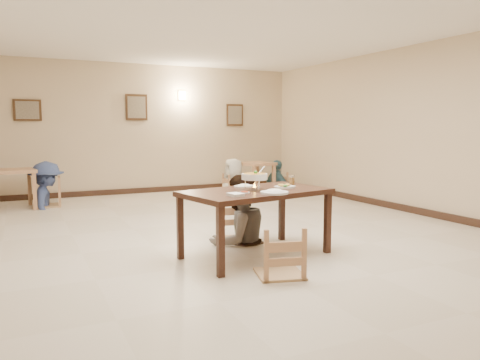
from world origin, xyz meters
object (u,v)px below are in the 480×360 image
drink_glass (292,181)px  bg_diner_d (277,160)px  bg_chair_lr (46,179)px  bg_chair_rr (277,174)px  curry_warmer (254,177)px  bg_diner_c (233,159)px  bg_diner_b (45,161)px  chair_far (235,204)px  bg_table_left (13,177)px  bg_table_right (256,168)px  bg_chair_rl (233,175)px  chair_near (280,228)px  main_table (256,197)px  main_diner (239,175)px

drink_glass → bg_diner_d: size_ratio=0.09×
bg_chair_lr → bg_chair_rr: (5.13, -0.09, -0.10)m
curry_warmer → drink_glass: curry_warmer is taller
bg_chair_rr → bg_diner_c: (-1.12, 0.07, 0.38)m
bg_diner_b → chair_far: bearing=-146.5°
curry_warmer → bg_diner_b: bearing=112.4°
bg_table_left → bg_chair_rr: bearing=-0.5°
chair_far → bg_table_left: bearing=136.4°
bg_table_right → curry_warmer: bearing=-117.6°
bg_table_left → bg_diner_c: 4.60m
bg_chair_lr → bg_diner_d: (5.13, -0.09, 0.23)m
bg_chair_rr → bg_table_right: bearing=-97.7°
bg_table_right → bg_chair_lr: size_ratio=0.80×
drink_glass → bg_chair_rr: (2.46, 4.64, -0.43)m
curry_warmer → bg_diner_d: size_ratio=0.22×
bg_table_right → bg_chair_rl: bearing=175.2°
bg_chair_rr → bg_diner_d: 0.33m
drink_glass → chair_near: bearing=-127.5°
main_table → main_diner: 0.74m
bg_chair_lr → main_table: bearing=27.2°
curry_warmer → bg_table_left: bearing=118.1°
main_table → bg_diner_c: (1.96, 4.90, 0.10)m
drink_glass → main_table: bearing=-163.9°
bg_diner_d → main_diner: bearing=134.9°
bg_chair_rr → bg_diner_d: (0.00, -0.00, 0.33)m
chair_far → bg_chair_lr: (-2.15, 4.12, 0.03)m
bg_diner_b → bg_diner_c: size_ratio=1.08×
bg_table_right → bg_diner_d: (0.56, -0.03, 0.18)m
bg_diner_c → bg_diner_d: bearing=93.2°
chair_near → bg_chair_rl: 6.04m
drink_glass → bg_diner_b: (-2.67, 4.74, 0.02)m
chair_near → drink_glass: chair_near is taller
chair_near → main_table: bearing=-83.1°
bg_chair_lr → bg_diner_c: 4.03m
bg_table_right → bg_diner_c: 0.61m
chair_far → bg_diner_b: bearing=130.2°
drink_glass → bg_chair_lr: bearing=119.4°
bg_table_left → bg_chair_lr: 0.59m
chair_far → bg_table_right: (2.43, 4.06, 0.08)m
drink_glass → bg_table_left: bearing=124.7°
curry_warmer → drink_glass: 0.68m
bg_chair_rl → bg_diner_c: (0.00, -0.00, 0.38)m
bg_diner_b → bg_diner_d: size_ratio=1.16×
chair_far → chair_near: 1.58m
chair_far → drink_glass: size_ratio=7.66×
bg_chair_lr → bg_diner_b: size_ratio=0.61×
chair_near → bg_diner_b: bearing=-55.7°
bg_table_right → bg_chair_rr: (0.56, -0.03, -0.15)m
bg_diner_b → bg_chair_lr: bearing=0.0°
chair_far → bg_diner_b: bg_diner_b is taller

